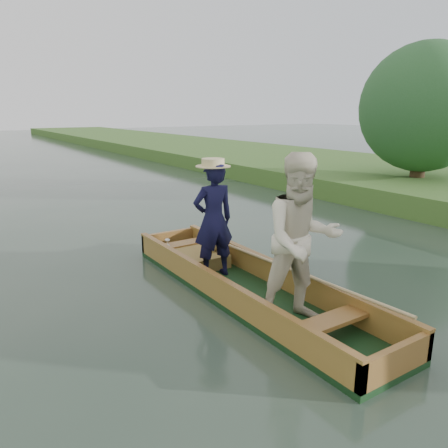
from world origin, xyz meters
TOP-DOWN VIEW (x-y plane):
  - ground at (0.00, 0.00)m, footprint 120.00×120.00m
  - trees_far at (0.32, 4.42)m, footprint 21.47×6.05m
  - punt at (-0.01, -0.32)m, footprint 1.22×5.00m

SIDE VIEW (x-z plane):
  - ground at x=0.00m, z-range 0.00..0.00m
  - punt at x=-0.01m, z-range -0.28..1.87m
  - trees_far at x=0.32m, z-range 0.28..4.86m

